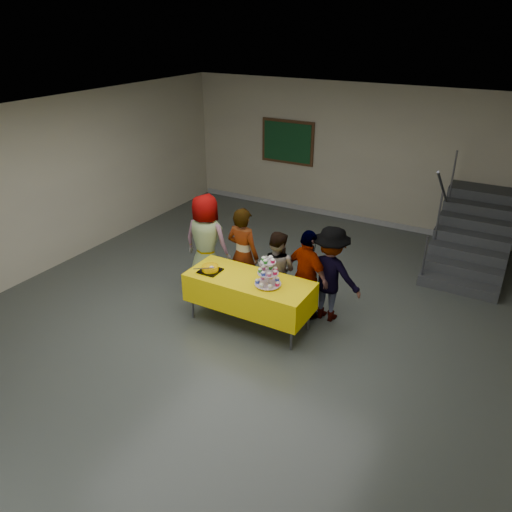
{
  "coord_description": "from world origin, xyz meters",
  "views": [
    {
      "loc": [
        3.37,
        -5.36,
        4.22
      ],
      "look_at": [
        0.13,
        0.35,
        1.05
      ],
      "focal_mm": 35.0,
      "sensor_mm": 36.0,
      "label": 1
    }
  ],
  "objects_px": {
    "schoolchild_e": "(330,274)",
    "noticeboard": "(287,142)",
    "bear_cake": "(210,268)",
    "schoolchild_d": "(307,276)",
    "schoolchild_c": "(276,272)",
    "schoolchild_b": "(243,255)",
    "bake_table": "(249,291)",
    "schoolchild_a": "(206,242)",
    "staircase": "(474,236)",
    "cupcake_stand": "(268,274)"
  },
  "relations": [
    {
      "from": "schoolchild_e",
      "to": "noticeboard",
      "type": "xyz_separation_m",
      "value": [
        -2.74,
        4.07,
        0.85
      ]
    },
    {
      "from": "bear_cake",
      "to": "schoolchild_d",
      "type": "xyz_separation_m",
      "value": [
        1.29,
        0.67,
        -0.11
      ]
    },
    {
      "from": "schoolchild_c",
      "to": "noticeboard",
      "type": "xyz_separation_m",
      "value": [
        -1.93,
        4.24,
        0.94
      ]
    },
    {
      "from": "schoolchild_d",
      "to": "schoolchild_b",
      "type": "bearing_deg",
      "value": 22.38
    },
    {
      "from": "schoolchild_c",
      "to": "schoolchild_d",
      "type": "bearing_deg",
      "value": 177.11
    },
    {
      "from": "schoolchild_c",
      "to": "schoolchild_e",
      "type": "height_order",
      "value": "schoolchild_e"
    },
    {
      "from": "schoolchild_b",
      "to": "schoolchild_d",
      "type": "bearing_deg",
      "value": -176.57
    },
    {
      "from": "bake_table",
      "to": "noticeboard",
      "type": "distance_m",
      "value": 5.24
    },
    {
      "from": "schoolchild_d",
      "to": "bake_table",
      "type": "bearing_deg",
      "value": 64.7
    },
    {
      "from": "schoolchild_b",
      "to": "noticeboard",
      "type": "xyz_separation_m",
      "value": [
        -1.31,
        4.21,
        0.81
      ]
    },
    {
      "from": "schoolchild_c",
      "to": "schoolchild_d",
      "type": "xyz_separation_m",
      "value": [
        0.52,
        0.0,
        0.06
      ]
    },
    {
      "from": "schoolchild_b",
      "to": "schoolchild_d",
      "type": "height_order",
      "value": "schoolchild_b"
    },
    {
      "from": "bear_cake",
      "to": "noticeboard",
      "type": "height_order",
      "value": "noticeboard"
    },
    {
      "from": "schoolchild_a",
      "to": "schoolchild_b",
      "type": "bearing_deg",
      "value": 172.04
    },
    {
      "from": "schoolchild_b",
      "to": "schoolchild_c",
      "type": "height_order",
      "value": "schoolchild_b"
    },
    {
      "from": "schoolchild_b",
      "to": "staircase",
      "type": "height_order",
      "value": "staircase"
    },
    {
      "from": "schoolchild_d",
      "to": "schoolchild_e",
      "type": "bearing_deg",
      "value": -125.17
    },
    {
      "from": "schoolchild_b",
      "to": "noticeboard",
      "type": "bearing_deg",
      "value": -67.58
    },
    {
      "from": "bake_table",
      "to": "schoolchild_c",
      "type": "xyz_separation_m",
      "value": [
        0.15,
        0.57,
        0.11
      ]
    },
    {
      "from": "cupcake_stand",
      "to": "staircase",
      "type": "xyz_separation_m",
      "value": [
        2.24,
        4.03,
        -0.46
      ]
    },
    {
      "from": "staircase",
      "to": "cupcake_stand",
      "type": "bearing_deg",
      "value": -119.05
    },
    {
      "from": "bear_cake",
      "to": "schoolchild_b",
      "type": "relative_size",
      "value": 0.23
    },
    {
      "from": "bear_cake",
      "to": "schoolchild_e",
      "type": "relative_size",
      "value": 0.24
    },
    {
      "from": "staircase",
      "to": "bear_cake",
      "type": "bearing_deg",
      "value": -128.09
    },
    {
      "from": "schoolchild_e",
      "to": "noticeboard",
      "type": "distance_m",
      "value": 4.98
    },
    {
      "from": "schoolchild_d",
      "to": "schoolchild_a",
      "type": "bearing_deg",
      "value": 21.54
    },
    {
      "from": "bake_table",
      "to": "schoolchild_b",
      "type": "xyz_separation_m",
      "value": [
        -0.47,
        0.61,
        0.23
      ]
    },
    {
      "from": "cupcake_stand",
      "to": "schoolchild_e",
      "type": "xyz_separation_m",
      "value": [
        0.63,
        0.8,
        -0.2
      ]
    },
    {
      "from": "bake_table",
      "to": "schoolchild_c",
      "type": "distance_m",
      "value": 0.6
    },
    {
      "from": "bear_cake",
      "to": "noticeboard",
      "type": "xyz_separation_m",
      "value": [
        -1.16,
        4.91,
        0.77
      ]
    },
    {
      "from": "bear_cake",
      "to": "cupcake_stand",
      "type": "bearing_deg",
      "value": 2.76
    },
    {
      "from": "schoolchild_b",
      "to": "schoolchild_e",
      "type": "relative_size",
      "value": 1.05
    },
    {
      "from": "bake_table",
      "to": "staircase",
      "type": "bearing_deg",
      "value": 57.12
    },
    {
      "from": "staircase",
      "to": "bake_table",
      "type": "bearing_deg",
      "value": -122.88
    },
    {
      "from": "bake_table",
      "to": "noticeboard",
      "type": "bearing_deg",
      "value": 110.33
    },
    {
      "from": "cupcake_stand",
      "to": "schoolchild_a",
      "type": "xyz_separation_m",
      "value": [
        -1.55,
        0.7,
        -0.12
      ]
    },
    {
      "from": "schoolchild_d",
      "to": "staircase",
      "type": "relative_size",
      "value": 0.6
    },
    {
      "from": "cupcake_stand",
      "to": "schoolchild_c",
      "type": "distance_m",
      "value": 0.71
    },
    {
      "from": "schoolchild_b",
      "to": "cupcake_stand",
      "type": "bearing_deg",
      "value": 145.93
    },
    {
      "from": "schoolchild_c",
      "to": "staircase",
      "type": "xyz_separation_m",
      "value": [
        2.42,
        3.41,
        -0.17
      ]
    },
    {
      "from": "bake_table",
      "to": "schoolchild_b",
      "type": "bearing_deg",
      "value": 127.73
    },
    {
      "from": "schoolchild_a",
      "to": "bake_table",
      "type": "bearing_deg",
      "value": 147.39
    },
    {
      "from": "schoolchild_b",
      "to": "schoolchild_c",
      "type": "relative_size",
      "value": 1.19
    },
    {
      "from": "bear_cake",
      "to": "schoolchild_d",
      "type": "height_order",
      "value": "schoolchild_d"
    },
    {
      "from": "schoolchild_e",
      "to": "staircase",
      "type": "height_order",
      "value": "staircase"
    },
    {
      "from": "cupcake_stand",
      "to": "schoolchild_c",
      "type": "relative_size",
      "value": 0.34
    },
    {
      "from": "schoolchild_a",
      "to": "staircase",
      "type": "distance_m",
      "value": 5.05
    },
    {
      "from": "staircase",
      "to": "noticeboard",
      "type": "distance_m",
      "value": 4.57
    },
    {
      "from": "schoolchild_a",
      "to": "schoolchild_c",
      "type": "relative_size",
      "value": 1.24
    },
    {
      "from": "bear_cake",
      "to": "schoolchild_a",
      "type": "bearing_deg",
      "value": 128.18
    }
  ]
}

